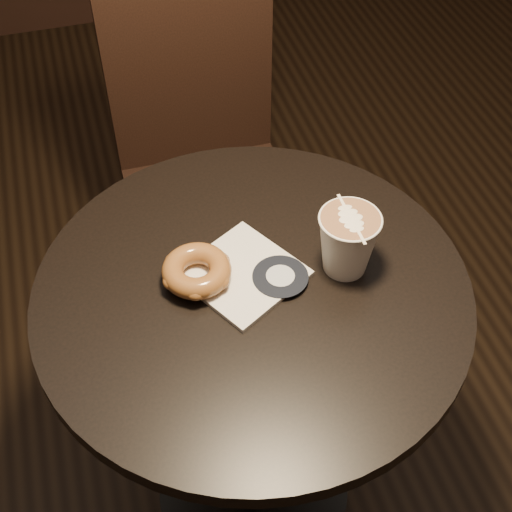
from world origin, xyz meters
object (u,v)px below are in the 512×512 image
object	(u,v)px
doughnut	(197,271)
latte_cup	(347,243)
cafe_table	(253,357)
pastry_bag	(243,274)
chair	(202,144)

from	to	relation	value
doughnut	latte_cup	world-z (taller)	latte_cup
cafe_table	latte_cup	distance (m)	0.30
pastry_bag	cafe_table	bearing A→B (deg)	-101.51
pastry_bag	doughnut	xyz separation A→B (m)	(-0.07, 0.01, 0.02)
doughnut	latte_cup	distance (m)	0.24
doughnut	latte_cup	xyz separation A→B (m)	(0.24, -0.04, 0.03)
chair	pastry_bag	world-z (taller)	chair
chair	latte_cup	distance (m)	0.68
cafe_table	chair	size ratio (longest dim) A/B	0.77
cafe_table	doughnut	world-z (taller)	doughnut
chair	pastry_bag	bearing A→B (deg)	-95.81
cafe_table	latte_cup	size ratio (longest dim) A/B	6.83
cafe_table	doughnut	size ratio (longest dim) A/B	6.78
chair	latte_cup	world-z (taller)	chair
chair	doughnut	distance (m)	0.64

